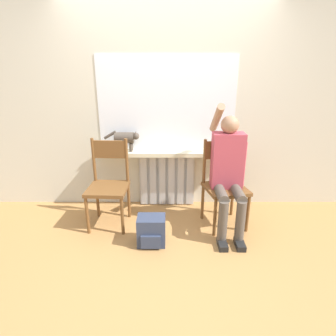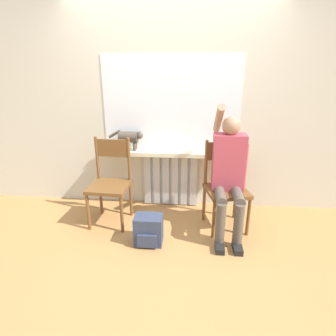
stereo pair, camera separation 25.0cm
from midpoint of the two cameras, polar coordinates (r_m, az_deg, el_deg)
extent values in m
plane|color=#B27F47|center=(2.88, -2.68, -17.68)|extent=(12.00, 12.00, 0.00)
cube|color=beige|center=(3.54, -2.03, 13.24)|extent=(7.00, 0.06, 2.70)
cube|color=silver|center=(3.72, -1.89, -2.21)|extent=(0.72, 0.05, 0.72)
cube|color=silver|center=(3.70, -6.58, -2.45)|extent=(0.08, 0.03, 0.69)
cube|color=silver|center=(3.69, -4.72, -2.46)|extent=(0.08, 0.03, 0.69)
cube|color=silver|center=(3.68, -2.85, -2.47)|extent=(0.08, 0.03, 0.69)
cube|color=silver|center=(3.68, -0.98, -2.47)|extent=(0.08, 0.03, 0.69)
cube|color=silver|center=(3.68, 0.90, -2.48)|extent=(0.08, 0.03, 0.69)
cube|color=silver|center=(3.68, 2.78, -2.48)|extent=(0.08, 0.03, 0.69)
cube|color=beige|center=(3.51, -2.01, 3.09)|extent=(1.75, 0.25, 0.05)
cube|color=white|center=(3.51, -2.05, 12.94)|extent=(1.68, 0.01, 1.13)
cube|color=brown|center=(3.27, -14.05, -4.14)|extent=(0.46, 0.46, 0.04)
cylinder|color=brown|center=(3.27, -17.97, -9.19)|extent=(0.04, 0.04, 0.44)
cylinder|color=brown|center=(3.16, -11.29, -9.66)|extent=(0.04, 0.04, 0.44)
cylinder|color=brown|center=(3.60, -15.82, -6.26)|extent=(0.04, 0.04, 0.44)
cylinder|color=brown|center=(3.49, -9.75, -6.57)|extent=(0.04, 0.04, 0.44)
cylinder|color=brown|center=(3.41, -16.62, 1.61)|extent=(0.04, 0.04, 0.52)
cylinder|color=brown|center=(3.30, -10.26, 1.53)|extent=(0.04, 0.04, 0.52)
cube|color=brown|center=(3.31, -13.67, 3.70)|extent=(0.40, 0.04, 0.21)
cube|color=brown|center=(3.21, 9.72, -4.25)|extent=(0.53, 0.53, 0.04)
cylinder|color=brown|center=(3.09, 7.46, -10.08)|extent=(0.04, 0.04, 0.44)
cylinder|color=brown|center=(3.24, 14.01, -9.10)|extent=(0.04, 0.04, 0.44)
cylinder|color=brown|center=(3.42, 5.22, -6.97)|extent=(0.04, 0.04, 0.44)
cylinder|color=brown|center=(3.55, 11.23, -6.23)|extent=(0.04, 0.04, 0.44)
cylinder|color=brown|center=(3.22, 5.50, 1.30)|extent=(0.04, 0.04, 0.52)
cylinder|color=brown|center=(3.36, 11.81, 1.75)|extent=(0.04, 0.04, 0.52)
cube|color=brown|center=(3.25, 8.84, 3.71)|extent=(0.39, 0.11, 0.21)
cylinder|color=brown|center=(3.02, 8.60, -5.02)|extent=(0.11, 0.40, 0.11)
cylinder|color=brown|center=(3.05, 11.96, -4.97)|extent=(0.11, 0.40, 0.11)
cylinder|color=brown|center=(2.96, 8.89, -11.08)|extent=(0.10, 0.10, 0.49)
cylinder|color=brown|center=(2.99, 12.36, -10.96)|extent=(0.10, 0.10, 0.49)
cube|color=black|center=(3.03, 8.84, -15.13)|extent=(0.09, 0.20, 0.06)
cube|color=black|center=(3.06, 12.29, -14.98)|extent=(0.09, 0.20, 0.06)
cube|color=#B74251|center=(3.12, 10.00, 1.45)|extent=(0.34, 0.20, 0.62)
sphere|color=#A87A5B|center=(3.02, 10.45, 8.59)|extent=(0.19, 0.19, 0.19)
cylinder|color=#A87A5B|center=(3.13, 7.89, 9.92)|extent=(0.08, 0.50, 0.38)
cylinder|color=#B74251|center=(3.12, 12.86, 0.66)|extent=(0.08, 0.08, 0.49)
cylinder|color=#4C4238|center=(3.52, -10.64, 6.05)|extent=(0.23, 0.14, 0.14)
sphere|color=#4C4238|center=(3.50, -8.36, 6.41)|extent=(0.09, 0.09, 0.09)
cone|color=#4C4238|center=(3.47, -8.44, 6.96)|extent=(0.03, 0.03, 0.03)
cone|color=#4C4238|center=(3.51, -8.34, 7.12)|extent=(0.03, 0.03, 0.03)
cylinder|color=#4C4238|center=(3.51, -9.32, 4.07)|extent=(0.04, 0.04, 0.10)
cylinder|color=#4C4238|center=(3.57, -9.14, 4.37)|extent=(0.04, 0.04, 0.10)
cylinder|color=#4C4238|center=(3.54, -11.92, 4.04)|extent=(0.04, 0.04, 0.10)
cylinder|color=#4C4238|center=(3.60, -11.70, 4.34)|extent=(0.04, 0.04, 0.10)
cylinder|color=#4C4238|center=(3.55, -13.41, 6.53)|extent=(0.16, 0.03, 0.11)
cube|color=#333D56|center=(3.00, -5.59, -12.53)|extent=(0.29, 0.21, 0.31)
cube|color=#333D56|center=(2.93, -5.79, -14.82)|extent=(0.20, 0.03, 0.14)
camera|label=1|loc=(0.12, -92.21, -0.79)|focal=30.00mm
camera|label=2|loc=(0.12, 87.79, 0.79)|focal=30.00mm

